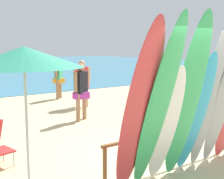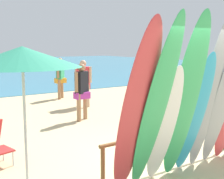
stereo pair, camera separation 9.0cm
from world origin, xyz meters
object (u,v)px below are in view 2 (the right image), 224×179
at_px(surfboard_white_2, 165,126).
at_px(beachgoer_strolling, 83,80).
at_px(surfboard_rack, 173,137).
at_px(surfboard_grey_5, 210,95).
at_px(surfboard_green_1, 156,106).
at_px(surfboard_teal_4, 195,114).
at_px(beachgoer_photographing, 60,75).
at_px(surfboard_red_0, 136,110).
at_px(surfboard_grey_6, 223,101).
at_px(surfboard_green_3, 186,99).
at_px(beachgoer_by_water, 82,88).
at_px(beach_umbrella, 22,57).

distance_m(surfboard_white_2, beachgoer_strolling, 6.55).
height_order(surfboard_rack, surfboard_white_2, surfboard_white_2).
bearing_deg(surfboard_grey_5, surfboard_green_1, -173.69).
height_order(surfboard_teal_4, beachgoer_photographing, surfboard_teal_4).
xyz_separation_m(surfboard_rack, surfboard_grey_5, (0.32, -0.53, 0.83)).
bearing_deg(surfboard_red_0, surfboard_grey_6, -0.90).
height_order(surfboard_green_3, surfboard_grey_6, surfboard_green_3).
bearing_deg(beachgoer_strolling, surfboard_rack, -52.14).
height_order(surfboard_grey_5, surfboard_grey_6, surfboard_grey_5).
bearing_deg(surfboard_grey_5, beachgoer_strolling, 82.60).
bearing_deg(beachgoer_photographing, surfboard_rack, 34.38).
height_order(surfboard_green_1, surfboard_teal_4, surfboard_green_1).
bearing_deg(beachgoer_by_water, surfboard_red_0, -136.93).
bearing_deg(surfboard_red_0, surfboard_grey_5, -0.66).
xyz_separation_m(surfboard_teal_4, beach_umbrella, (-2.53, 1.23, 0.99)).
distance_m(surfboard_red_0, beachgoer_strolling, 6.87).
distance_m(surfboard_teal_4, beachgoer_by_water, 4.53).
bearing_deg(beach_umbrella, surfboard_grey_6, -21.00).
bearing_deg(beachgoer_by_water, surfboard_rack, -121.17).
bearing_deg(surfboard_teal_4, surfboard_white_2, -177.43).
height_order(surfboard_white_2, beachgoer_by_water, surfboard_white_2).
bearing_deg(surfboard_teal_4, beachgoer_strolling, 81.57).
height_order(surfboard_rack, surfboard_grey_5, surfboard_grey_5).
xyz_separation_m(surfboard_green_1, surfboard_green_3, (0.68, 0.06, 0.03)).
distance_m(surfboard_white_2, beach_umbrella, 2.46).
distance_m(surfboard_grey_6, beachgoer_photographing, 8.35).
relative_size(surfboard_green_3, beach_umbrella, 1.28).
bearing_deg(beachgoer_by_water, surfboard_grey_5, -116.79).
bearing_deg(surfboard_teal_4, surfboard_red_0, -173.35).
bearing_deg(beachgoer_by_water, surfboard_green_3, -125.26).
bearing_deg(beachgoer_strolling, surfboard_white_2, -57.36).
distance_m(surfboard_green_3, surfboard_teal_4, 0.48).
bearing_deg(surfboard_rack, surfboard_white_2, -144.65).
distance_m(surfboard_white_2, beachgoer_by_water, 4.62).
distance_m(surfboard_grey_5, beach_umbrella, 3.21).
relative_size(beachgoer_by_water, beachgoer_photographing, 0.99).
bearing_deg(surfboard_green_3, beachgoer_by_water, 88.01).
distance_m(surfboard_green_3, beach_umbrella, 2.65).
relative_size(surfboard_white_2, surfboard_green_3, 0.72).
bearing_deg(surfboard_white_2, beachgoer_photographing, 81.15).
height_order(beachgoer_photographing, beach_umbrella, beach_umbrella).
height_order(beachgoer_photographing, beachgoer_strolling, beachgoer_photographing).
bearing_deg(surfboard_green_1, surfboard_white_2, 20.76).
distance_m(surfboard_teal_4, beachgoer_photographing, 8.41).
xyz_separation_m(surfboard_rack, surfboard_green_3, (-0.37, -0.61, 0.84)).
bearing_deg(surfboard_grey_6, surfboard_rack, 143.85).
bearing_deg(beach_umbrella, surfboard_red_0, -48.10).
distance_m(surfboard_red_0, surfboard_grey_6, 2.07).
height_order(surfboard_red_0, surfboard_grey_6, surfboard_red_0).
height_order(surfboard_rack, surfboard_teal_4, surfboard_teal_4).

